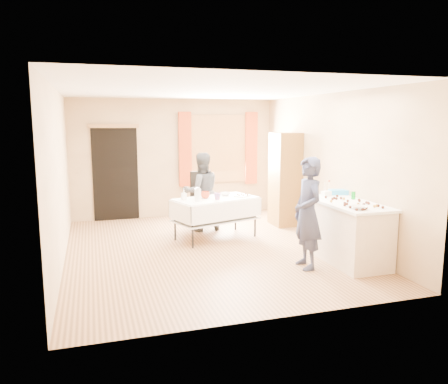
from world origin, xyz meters
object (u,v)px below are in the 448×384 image
object	(u,v)px
counter	(346,231)
woman	(201,192)
party_table	(216,214)
girl	(308,213)
chair	(205,210)
cabinet	(285,179)

from	to	relation	value
counter	woman	xyz separation A→B (m)	(-1.65, 2.48, 0.31)
party_table	girl	distance (m)	2.13
chair	girl	distance (m)	3.03
counter	chair	size ratio (longest dim) A/B	1.38
party_table	chair	xyz separation A→B (m)	(0.04, 0.96, -0.11)
cabinet	chair	world-z (taller)	cabinet
counter	party_table	world-z (taller)	counter
cabinet	girl	distance (m)	2.71
counter	woman	bearing A→B (deg)	123.76
girl	woman	size ratio (longest dim) A/B	1.06
woman	counter	bearing A→B (deg)	121.63
cabinet	chair	xyz separation A→B (m)	(-1.62, 0.32, -0.61)
cabinet	woman	bearing A→B (deg)	179.15
woman	cabinet	bearing A→B (deg)	177.01
party_table	chair	distance (m)	0.97
cabinet	chair	size ratio (longest dim) A/B	1.69
girl	woman	world-z (taller)	girl
cabinet	counter	size ratio (longest dim) A/B	1.22
chair	cabinet	bearing A→B (deg)	-22.34
cabinet	chair	distance (m)	1.76
cabinet	girl	world-z (taller)	cabinet
chair	woman	world-z (taller)	woman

